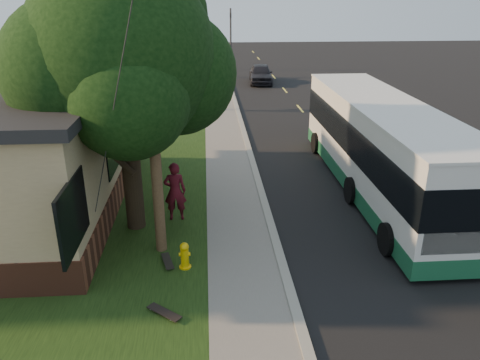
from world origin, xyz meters
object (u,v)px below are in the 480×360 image
object	(u,v)px
utility_pole	(150,89)
leafy_tree	(123,59)
bare_tree_near	(179,76)
transit_bus	(381,145)
skateboard_spare	(164,312)
traffic_signal	(231,35)
fire_hydrant	(185,255)
bare_tree_far	(192,54)
skateboarder	(175,191)
dumpster	(69,149)
skateboard_main	(168,261)
distant_car	(261,74)

from	to	relation	value
utility_pole	leafy_tree	world-z (taller)	utility_pole
bare_tree_near	transit_bus	size ratio (longest dim) A/B	0.35
skateboard_spare	traffic_signal	bearing A→B (deg)	84.43
bare_tree_near	transit_bus	world-z (taller)	bare_tree_near
utility_pole	transit_bus	world-z (taller)	utility_pole
bare_tree_near	traffic_signal	world-z (taller)	traffic_signal
fire_hydrant	transit_bus	size ratio (longest dim) A/B	0.06
utility_pole	leafy_tree	xyz separation A→B (m)	(-0.87, 1.66, 0.54)
fire_hydrant	skateboard_spare	distance (m)	2.01
leafy_tree	bare_tree_far	world-z (taller)	leafy_tree
leafy_tree	skateboarder	size ratio (longest dim) A/B	4.06
leafy_tree	transit_bus	size ratio (longest dim) A/B	0.64
skateboarder	skateboard_spare	bearing A→B (deg)	89.13
traffic_signal	skateboard_spare	size ratio (longest dim) A/B	6.53
traffic_signal	dumpster	xyz separation A→B (m)	(-8.31, -25.34, -2.50)
skateboard_spare	skateboard_main	bearing A→B (deg)	92.08
bare_tree_far	distant_car	size ratio (longest dim) A/B	0.91
fire_hydrant	dumpster	xyz separation A→B (m)	(-5.21, 8.66, 0.23)
leafy_tree	dumpster	size ratio (longest dim) A/B	4.82
dumpster	utility_pole	bearing A→B (deg)	-59.60
utility_pole	dumpster	size ratio (longest dim) A/B	5.60
fire_hydrant	bare_tree_far	size ratio (longest dim) A/B	0.18
fire_hydrant	distant_car	distance (m)	27.55
skateboard_main	dumpster	world-z (taller)	dumpster
utility_pole	skateboard_spare	xyz separation A→B (m)	(0.30, -2.94, -4.50)
skateboard_spare	distant_car	bearing A→B (deg)	79.22
transit_bus	skateboarder	xyz separation A→B (m)	(-7.29, -1.95, -0.74)
skateboard_spare	distant_car	distance (m)	29.55
utility_pole	skateboarder	distance (m)	4.09
traffic_signal	skateboard_main	size ratio (longest dim) A/B	6.19
utility_pole	traffic_signal	bearing A→B (deg)	83.42
fire_hydrant	skateboard_spare	xyz separation A→B (m)	(-0.40, -1.95, -0.30)
bare_tree_far	skateboard_main	xyz separation A→B (m)	(-0.08, -29.76, -1.87)
fire_hydrant	skateboard_spare	size ratio (longest dim) A/B	0.88
leafy_tree	skateboard_main	world-z (taller)	leafy_tree
distant_car	utility_pole	bearing A→B (deg)	-98.39
transit_bus	dumpster	world-z (taller)	transit_bus
leafy_tree	dumpster	bearing A→B (deg)	121.14
skateboard_main	dumpster	xyz separation A→B (m)	(-4.72, 8.43, 0.53)
traffic_signal	distant_car	distance (m)	7.61
fire_hydrant	traffic_signal	world-z (taller)	traffic_signal
bare_tree_near	skateboard_spare	world-z (taller)	bare_tree_near
skateboarder	skateboard_main	distance (m)	2.82
bare_tree_near	distant_car	size ratio (longest dim) A/B	0.97
fire_hydrant	leafy_tree	bearing A→B (deg)	120.67
fire_hydrant	traffic_signal	bearing A→B (deg)	84.79
bare_tree_near	traffic_signal	xyz separation A→B (m)	(4.00, 16.00, 1.01)
leafy_tree	traffic_signal	size ratio (longest dim) A/B	1.42
fire_hydrant	bare_tree_far	distance (m)	30.04
fire_hydrant	transit_bus	world-z (taller)	transit_bus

